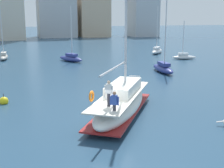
% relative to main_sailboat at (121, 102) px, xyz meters
% --- Properties ---
extents(ground_plane, '(400.00, 400.00, 0.00)m').
position_rel_main_sailboat_xyz_m(ground_plane, '(-1.22, -1.57, -0.90)').
color(ground_plane, navy).
extents(main_sailboat, '(7.41, 9.27, 12.14)m').
position_rel_main_sailboat_xyz_m(main_sailboat, '(0.00, 0.00, 0.00)').
color(main_sailboat, white).
rests_on(main_sailboat, ground).
extents(moored_sloop_near, '(1.76, 5.57, 8.99)m').
position_rel_main_sailboat_xyz_m(moored_sloop_near, '(10.42, 13.83, -0.30)').
color(moored_sloop_near, navy).
rests_on(moored_sloop_near, ground).
extents(moored_sloop_far, '(3.98, 1.93, 6.07)m').
position_rel_main_sailboat_xyz_m(moored_sloop_far, '(19.11, 23.30, -0.44)').
color(moored_sloop_far, white).
rests_on(moored_sloop_far, ground).
extents(moored_catamaran, '(4.47, 4.86, 8.56)m').
position_rel_main_sailboat_xyz_m(moored_catamaran, '(18.43, 31.58, -0.31)').
color(moored_catamaran, silver).
rests_on(moored_catamaran, ground).
extents(moored_cutter_left, '(3.51, 5.10, 8.28)m').
position_rel_main_sailboat_xyz_m(moored_cutter_left, '(1.36, 26.58, -0.33)').
color(moored_cutter_left, navy).
rests_on(moored_cutter_left, ground).
extents(moored_cutter_right, '(1.40, 4.94, 8.67)m').
position_rel_main_sailboat_xyz_m(moored_cutter_right, '(-8.41, 32.16, -0.33)').
color(moored_cutter_right, '#B7B2A8').
rests_on(moored_cutter_right, ground).
extents(seagull, '(0.89, 0.58, 0.17)m').
position_rel_main_sailboat_xyz_m(seagull, '(5.39, -4.06, -0.64)').
color(seagull, silver).
rests_on(seagull, ground).
extents(mooring_buoy, '(0.69, 0.69, 0.94)m').
position_rel_main_sailboat_xyz_m(mooring_buoy, '(-7.85, 5.49, -0.70)').
color(mooring_buoy, yellow).
rests_on(mooring_buoy, ground).
extents(waterfront_buildings, '(86.06, 18.67, 26.34)m').
position_rel_main_sailboat_xyz_m(waterfront_buildings, '(-7.22, 81.75, 9.68)').
color(waterfront_buildings, silver).
rests_on(waterfront_buildings, ground).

